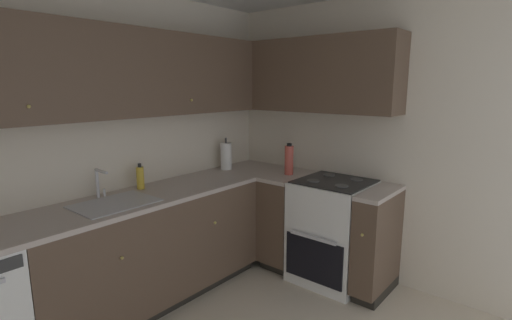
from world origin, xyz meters
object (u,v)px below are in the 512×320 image
at_px(paper_towel_roll, 226,156).
at_px(oil_bottle, 289,160).
at_px(oven_range, 333,230).
at_px(soap_bottle, 140,178).

relative_size(paper_towel_roll, oil_bottle, 1.10).
xyz_separation_m(oven_range, soap_bottle, (-1.22, 1.12, 0.54)).
xyz_separation_m(soap_bottle, oil_bottle, (1.20, -0.64, 0.05)).
bearing_deg(oil_bottle, paper_towel_roll, 109.18).
bearing_deg(soap_bottle, paper_towel_roll, -1.16).
height_order(oven_range, paper_towel_roll, paper_towel_roll).
xyz_separation_m(oven_range, paper_towel_roll, (-0.23, 1.10, 0.58)).
xyz_separation_m(soap_bottle, paper_towel_roll, (0.99, -0.02, 0.04)).
bearing_deg(oven_range, soap_bottle, 137.53).
height_order(soap_bottle, paper_towel_roll, paper_towel_roll).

